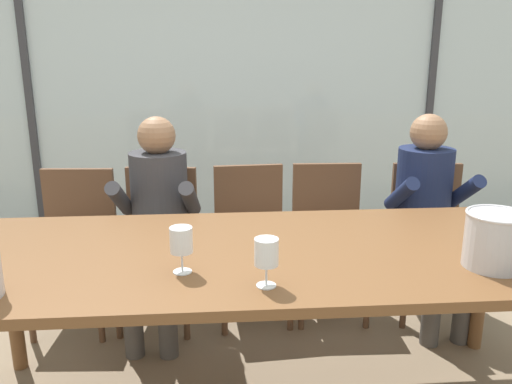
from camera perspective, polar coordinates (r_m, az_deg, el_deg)
The scene contains 16 objects.
ground at distance 3.35m, azimuth -0.90°, elevation -12.32°, with size 14.00×14.00×0.00m, color #847056.
window_glass_panel at distance 4.58m, azimuth -2.28°, elevation 12.10°, with size 7.80×0.03×2.60m, color silver.
window_mullion_left at distance 4.82m, azimuth -24.02°, elevation 10.98°, with size 0.06×0.06×2.60m, color #38383D.
window_mullion_right at distance 4.95m, azimuth 18.92°, elevation 11.54°, with size 0.06×0.06×2.60m, color #38383D.
hillside_vineyard at distance 8.47m, azimuth -3.33°, elevation 10.57°, with size 13.80×2.40×1.73m, color #477A38.
dining_table at distance 2.15m, azimuth 0.74°, elevation -8.01°, with size 2.60×1.03×0.77m.
chair_near_curtain at distance 3.17m, azimuth -19.36°, elevation -4.50°, with size 0.47×0.47×0.90m.
chair_left_of_center at distance 3.08m, azimuth -10.66°, elevation -4.46°, with size 0.48×0.48×0.90m.
chair_center at distance 3.08m, azimuth -0.58°, elevation -4.13°, with size 0.47×0.47×0.90m.
chair_right_of_center at distance 3.16m, azimuth 8.03°, elevation -3.82°, with size 0.46×0.46×0.90m.
chair_near_window_right at distance 3.30m, azimuth 18.59°, elevation -3.64°, with size 0.48×0.48×0.90m.
person_charcoal_jacket at distance 2.90m, azimuth -10.90°, elevation -2.10°, with size 0.49×0.63×1.22m.
person_navy_polo at distance 3.12m, azimuth 18.64°, elevation -1.36°, with size 0.48×0.62×1.22m.
ice_bucket_secondary at distance 2.12m, azimuth 25.10°, elevation -4.76°, with size 0.23×0.23×0.21m.
wine_glass_by_left_taster at distance 1.89m, azimuth -8.31°, elevation -5.54°, with size 0.08×0.08×0.17m.
wine_glass_near_bucket at distance 1.76m, azimuth 1.17°, elevation -6.94°, with size 0.08×0.08×0.17m.
Camera 1 is at (-0.18, -1.96, 1.55)m, focal length 35.96 mm.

